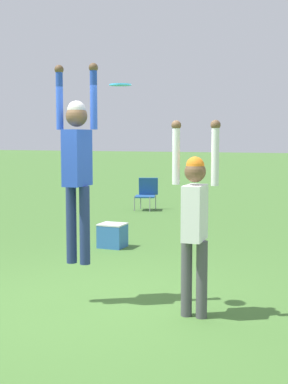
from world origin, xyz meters
TOP-DOWN VIEW (x-y plane):
  - ground_plane at (0.00, 0.00)m, footprint 120.00×120.00m
  - person_jumping at (-0.13, -0.02)m, footprint 0.54×0.39m
  - person_defending at (1.26, 0.02)m, footprint 0.53×0.38m
  - frisbee at (0.43, -0.04)m, footprint 0.24×0.24m
  - camping_chair_0 at (-2.33, 7.72)m, footprint 0.64×0.70m
  - cooler_box at (-1.11, 2.99)m, footprint 0.44×0.40m

SIDE VIEW (x-z plane):
  - ground_plane at x=0.00m, z-range 0.00..0.00m
  - cooler_box at x=-1.11m, z-range 0.00..0.42m
  - camping_chair_0 at x=-2.33m, z-range 0.05..0.90m
  - person_defending at x=1.26m, z-range 0.06..2.17m
  - person_jumping at x=-0.13m, z-range 0.56..2.83m
  - frisbee at x=0.43m, z-range 2.48..2.50m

